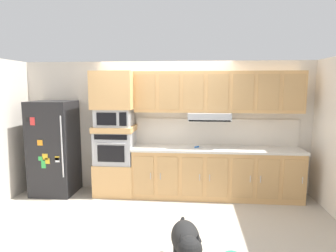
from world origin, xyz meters
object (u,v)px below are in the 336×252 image
(microwave, at_px, (114,117))
(screwdriver, at_px, (197,147))
(refrigerator, at_px, (54,148))
(built_in_oven, at_px, (115,147))
(dog, at_px, (186,241))

(microwave, distance_m, screwdriver, 1.62)
(refrigerator, height_order, microwave, refrigerator)
(refrigerator, bearing_deg, built_in_oven, 3.34)
(built_in_oven, xyz_separation_m, microwave, (0.00, -0.00, 0.56))
(microwave, bearing_deg, refrigerator, -176.66)
(refrigerator, distance_m, dog, 3.47)
(microwave, distance_m, dog, 2.94)
(refrigerator, xyz_separation_m, dog, (2.57, -2.29, -0.46))
(microwave, height_order, screwdriver, microwave)
(screwdriver, bearing_deg, refrigerator, -178.86)
(built_in_oven, bearing_deg, dog, -59.26)
(refrigerator, xyz_separation_m, screwdriver, (2.69, 0.05, 0.05))
(built_in_oven, bearing_deg, microwave, -0.77)
(refrigerator, relative_size, microwave, 2.73)
(built_in_oven, height_order, screwdriver, built_in_oven)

